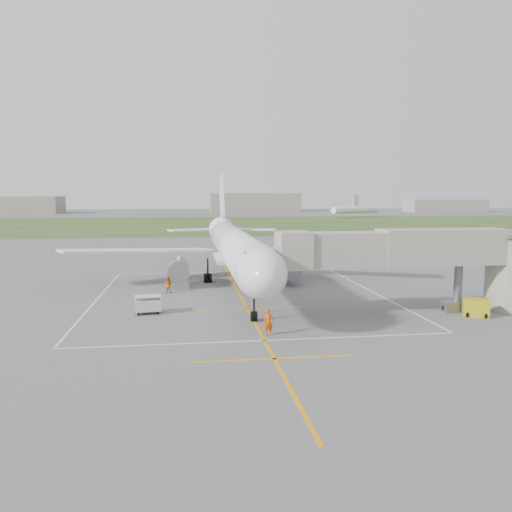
{
  "coord_description": "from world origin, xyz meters",
  "views": [
    {
      "loc": [
        -5.2,
        -53.29,
        9.96
      ],
      "look_at": [
        1.62,
        -4.0,
        4.0
      ],
      "focal_mm": 35.0,
      "sensor_mm": 36.0,
      "label": 1
    }
  ],
  "objects": [
    {
      "name": "ground",
      "position": [
        0.0,
        0.0,
        0.0
      ],
      "size": [
        700.0,
        700.0,
        0.0
      ],
      "primitive_type": "plane",
      "color": "#555557",
      "rests_on": "ground"
    },
    {
      "name": "grass_strip",
      "position": [
        0.0,
        130.0,
        0.01
      ],
      "size": [
        700.0,
        120.0,
        0.02
      ],
      "primitive_type": "cube",
      "color": "#304B21",
      "rests_on": "ground"
    },
    {
      "name": "apron_markings",
      "position": [
        0.0,
        -5.82,
        0.01
      ],
      "size": [
        28.2,
        60.0,
        0.01
      ],
      "color": "orange",
      "rests_on": "ground"
    },
    {
      "name": "airliner",
      "position": [
        -0.0,
        0.75,
        4.39
      ],
      "size": [
        38.93,
        46.75,
        13.52
      ],
      "color": "white",
      "rests_on": "ground"
    },
    {
      "name": "jet_bridge",
      "position": [
        15.72,
        -13.5,
        4.74
      ],
      "size": [
        23.4,
        5.0,
        7.2
      ],
      "color": "gray",
      "rests_on": "ground"
    },
    {
      "name": "gpu_unit",
      "position": [
        18.55,
        -15.48,
        0.74
      ],
      "size": [
        2.38,
        2.06,
        1.51
      ],
      "rotation": [
        0.0,
        0.0,
        -0.44
      ],
      "color": "gold",
      "rests_on": "ground"
    },
    {
      "name": "baggage_cart",
      "position": [
        -8.63,
        -10.7,
        0.79
      ],
      "size": [
        2.37,
        1.58,
        1.55
      ],
      "rotation": [
        0.0,
        0.0,
        0.12
      ],
      "color": "silver",
      "rests_on": "ground"
    },
    {
      "name": "ramp_worker_nose",
      "position": [
        0.5,
        -18.69,
        0.95
      ],
      "size": [
        0.72,
        0.5,
        1.91
      ],
      "primitive_type": "imported",
      "rotation": [
        0.0,
        0.0,
        0.06
      ],
      "color": "#E15507",
      "rests_on": "ground"
    },
    {
      "name": "ramp_worker_wing",
      "position": [
        -7.23,
        -1.54,
        0.85
      ],
      "size": [
        1.0,
        0.9,
        1.69
      ],
      "primitive_type": "imported",
      "rotation": [
        0.0,
        0.0,
        2.76
      ],
      "color": "orange",
      "rests_on": "ground"
    },
    {
      "name": "distant_hangars",
      "position": [
        -16.15,
        265.19,
        5.17
      ],
      "size": [
        345.0,
        49.0,
        12.0
      ],
      "color": "gray",
      "rests_on": "ground"
    },
    {
      "name": "distant_aircraft",
      "position": [
        -11.07,
        171.65,
        3.59
      ],
      "size": [
        191.19,
        40.71,
        8.85
      ],
      "color": "white",
      "rests_on": "ground"
    }
  ]
}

